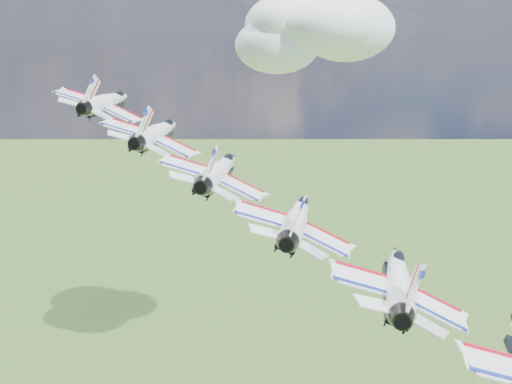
# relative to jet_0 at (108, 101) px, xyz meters

# --- Properties ---
(cloud_far) EXTENTS (64.47, 50.65, 25.33)m
(cloud_far) POSITION_rel_jet_0_xyz_m (42.65, 190.14, 6.51)
(cloud_far) COLOR white
(jet_0) EXTENTS (15.16, 19.08, 8.85)m
(jet_0) POSITION_rel_jet_0_xyz_m (0.00, 0.00, 0.00)
(jet_0) COLOR white
(jet_1) EXTENTS (15.16, 19.08, 8.85)m
(jet_1) POSITION_rel_jet_0_xyz_m (8.59, -9.04, -2.79)
(jet_1) COLOR white
(jet_2) EXTENTS (15.16, 19.08, 8.85)m
(jet_2) POSITION_rel_jet_0_xyz_m (17.18, -18.08, -5.57)
(jet_2) COLOR white
(jet_3) EXTENTS (15.16, 19.08, 8.85)m
(jet_3) POSITION_rel_jet_0_xyz_m (25.76, -27.13, -8.36)
(jet_3) COLOR white
(jet_4) EXTENTS (15.16, 19.08, 8.85)m
(jet_4) POSITION_rel_jet_0_xyz_m (34.35, -36.17, -11.15)
(jet_4) COLOR white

